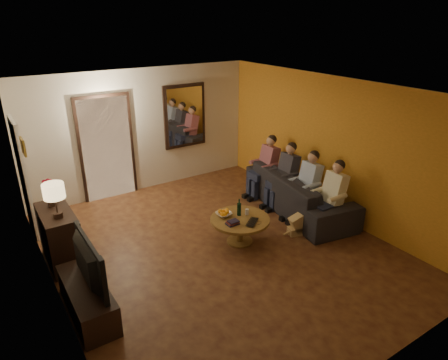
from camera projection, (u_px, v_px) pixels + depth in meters
floor at (219, 248)px, 6.64m from camera, size 5.00×6.00×0.01m
ceiling at (218, 90)px, 5.63m from camera, size 5.00×6.00×0.01m
back_wall at (142, 131)px, 8.45m from camera, size 5.00×0.02×2.60m
front_wall at (386, 274)px, 3.82m from camera, size 5.00×0.02×2.60m
left_wall at (46, 218)px, 4.87m from camera, size 0.02×6.00×2.60m
right_wall at (332, 148)px, 7.40m from camera, size 0.02×6.00×2.60m
orange_accent at (331, 148)px, 7.40m from camera, size 0.01×6.00×2.60m
kitchen_doorway at (107, 149)px, 8.13m from camera, size 1.00×0.06×2.10m
door_trim at (107, 149)px, 8.12m from camera, size 1.12×0.04×2.22m
fridge_glimpse at (119, 154)px, 8.32m from camera, size 0.45×0.03×1.70m
mirror_frame at (185, 116)px, 8.85m from camera, size 1.00×0.05×1.40m
mirror_glass at (185, 116)px, 8.83m from camera, size 0.86×0.02×1.26m
white_door at (24, 178)px, 6.77m from camera, size 0.06×0.85×2.04m
framed_art at (23, 147)px, 5.68m from camera, size 0.03×0.28×0.24m
art_canvas at (24, 147)px, 5.69m from camera, size 0.01×0.22×0.18m
dresser at (60, 237)px, 6.11m from camera, size 0.45×0.99×0.88m
table_lamp at (55, 201)px, 5.67m from camera, size 0.30×0.30×0.54m
flower_vase at (49, 193)px, 6.02m from camera, size 0.14×0.14×0.44m
tv_stand at (87, 299)px, 5.12m from camera, size 0.45×1.30×0.43m
tv at (82, 264)px, 4.91m from camera, size 1.11×0.15×0.64m
sofa at (299, 191)px, 7.82m from camera, size 2.74×1.45×0.76m
person_a at (331, 199)px, 6.99m from camera, size 0.60×0.40×1.20m
person_b at (307, 187)px, 7.45m from camera, size 0.60×0.40×1.20m
person_c at (285, 177)px, 7.91m from camera, size 0.60×0.40×1.20m
person_d at (266, 168)px, 8.37m from camera, size 0.60×0.40×1.20m
dog at (303, 219)px, 6.97m from camera, size 0.60×0.38×0.56m
coffee_table at (240, 230)px, 6.73m from camera, size 1.23×1.23×0.45m
bowl at (224, 214)px, 6.71m from camera, size 0.26×0.26×0.06m
oranges at (224, 211)px, 6.68m from camera, size 0.20×0.20×0.08m
wine_bottle at (239, 207)px, 6.69m from camera, size 0.07×0.07×0.31m
wine_glass at (247, 212)px, 6.76m from camera, size 0.06×0.06×0.10m
book_stack at (232, 222)px, 6.44m from camera, size 0.20×0.15×0.07m
laptop at (255, 223)px, 6.47m from camera, size 0.39×0.37×0.03m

